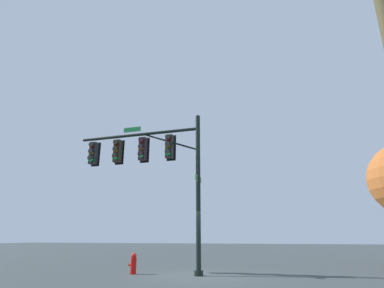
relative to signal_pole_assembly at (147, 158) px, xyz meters
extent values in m
plane|color=#3B4344|center=(-2.48, 0.07, -4.97)|extent=(120.00, 120.00, 0.00)
cylinder|color=black|center=(-2.48, 0.07, -1.56)|extent=(0.20, 0.20, 6.81)
cylinder|color=black|center=(-2.48, 0.07, -4.87)|extent=(0.36, 0.36, 0.20)
cylinder|color=black|center=(0.54, -0.05, 1.22)|extent=(6.05, 0.38, 0.14)
cylinder|color=black|center=(-1.12, 0.02, 0.72)|extent=(2.75, 0.19, 1.08)
cube|color=black|center=(-1.14, 0.02, 0.47)|extent=(0.34, 0.38, 1.10)
cube|color=black|center=(-1.15, -0.18, 0.47)|extent=(0.44, 0.07, 1.22)
sphere|color=maroon|center=(-1.12, 0.22, 0.81)|extent=(0.22, 0.22, 0.22)
cylinder|color=black|center=(-1.12, 0.28, 0.86)|extent=(0.24, 0.15, 0.23)
sphere|color=#855607|center=(-1.12, 0.22, 0.47)|extent=(0.22, 0.22, 0.22)
cylinder|color=black|center=(-1.12, 0.28, 0.52)|extent=(0.24, 0.15, 0.23)
sphere|color=#20FF59|center=(-1.12, 0.22, 0.13)|extent=(0.22, 0.22, 0.22)
cylinder|color=black|center=(-1.12, 0.28, 0.18)|extent=(0.24, 0.15, 0.23)
cube|color=black|center=(0.21, -0.03, 0.47)|extent=(0.34, 0.38, 1.10)
cube|color=black|center=(0.20, -0.23, 0.47)|extent=(0.44, 0.06, 1.22)
sphere|color=maroon|center=(0.22, 0.17, 0.81)|extent=(0.22, 0.22, 0.22)
cylinder|color=black|center=(0.22, 0.23, 0.86)|extent=(0.24, 0.15, 0.23)
sphere|color=#855607|center=(0.22, 0.17, 0.47)|extent=(0.22, 0.22, 0.22)
cylinder|color=black|center=(0.22, 0.23, 0.52)|extent=(0.24, 0.15, 0.23)
sphere|color=#20FF59|center=(0.22, 0.17, 0.13)|extent=(0.22, 0.22, 0.22)
cylinder|color=black|center=(0.22, 0.23, 0.18)|extent=(0.24, 0.15, 0.23)
cube|color=black|center=(1.55, -0.09, 0.47)|extent=(0.33, 0.37, 1.10)
cube|color=black|center=(1.55, -0.29, 0.47)|extent=(0.44, 0.05, 1.22)
sphere|color=maroon|center=(1.56, 0.11, 0.81)|extent=(0.22, 0.22, 0.22)
cylinder|color=black|center=(1.56, 0.17, 0.86)|extent=(0.23, 0.14, 0.23)
sphere|color=#855607|center=(1.56, 0.11, 0.47)|extent=(0.22, 0.22, 0.22)
cylinder|color=black|center=(1.56, 0.17, 0.52)|extent=(0.23, 0.14, 0.23)
sphere|color=#20FF59|center=(1.56, 0.11, 0.13)|extent=(0.22, 0.22, 0.22)
cylinder|color=black|center=(1.56, 0.17, 0.18)|extent=(0.23, 0.14, 0.23)
cube|color=black|center=(2.89, -0.14, 0.47)|extent=(0.33, 0.37, 1.10)
cube|color=black|center=(2.89, -0.34, 0.47)|extent=(0.44, 0.06, 1.22)
sphere|color=maroon|center=(2.90, 0.06, 0.81)|extent=(0.22, 0.22, 0.22)
cylinder|color=black|center=(2.90, 0.12, 0.86)|extent=(0.24, 0.15, 0.23)
sphere|color=#855607|center=(2.90, 0.06, 0.47)|extent=(0.22, 0.22, 0.22)
cylinder|color=black|center=(2.90, 0.12, 0.52)|extent=(0.24, 0.15, 0.23)
sphere|color=#20FF59|center=(2.90, 0.06, 0.13)|extent=(0.22, 0.22, 0.22)
cylinder|color=black|center=(2.90, 0.12, 0.18)|extent=(0.24, 0.15, 0.23)
cube|color=white|center=(0.85, -0.06, 1.52)|extent=(0.94, 0.06, 0.26)
cube|color=#146D33|center=(0.85, -0.06, 1.52)|extent=(0.90, 0.07, 0.22)
cube|color=white|center=(-2.48, 0.07, -1.08)|extent=(0.06, 0.94, 0.26)
cube|color=#1C7A27|center=(-2.48, 0.07, -1.08)|extent=(0.07, 0.90, 0.22)
cylinder|color=red|center=(0.29, 0.19, -4.65)|extent=(0.24, 0.24, 0.65)
sphere|color=red|center=(0.29, 0.19, -4.25)|extent=(0.22, 0.22, 0.22)
cylinder|color=red|center=(0.44, 0.19, -4.61)|extent=(0.12, 0.10, 0.10)
camera|label=1|loc=(-5.49, 12.75, -3.49)|focal=28.47mm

